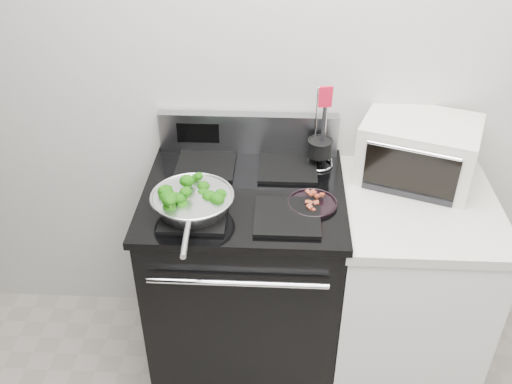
# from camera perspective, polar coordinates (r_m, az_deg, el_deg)

# --- Properties ---
(back_wall) EXTENTS (4.00, 0.02, 2.70)m
(back_wall) POSITION_cam_1_polar(r_m,az_deg,el_deg) (2.34, 6.77, 12.78)
(back_wall) COLOR beige
(back_wall) RESTS_ON ground
(gas_range) EXTENTS (0.79, 0.69, 1.13)m
(gas_range) POSITION_cam_1_polar(r_m,az_deg,el_deg) (2.52, -1.09, -8.56)
(gas_range) COLOR black
(gas_range) RESTS_ON floor
(counter) EXTENTS (0.62, 0.68, 0.92)m
(counter) POSITION_cam_1_polar(r_m,az_deg,el_deg) (2.59, 14.44, -9.31)
(counter) COLOR white
(counter) RESTS_ON floor
(skillet) EXTENTS (0.31, 0.49, 0.07)m
(skillet) POSITION_cam_1_polar(r_m,az_deg,el_deg) (2.09, -6.36, -0.97)
(skillet) COLOR silver
(skillet) RESTS_ON gas_range
(broccoli_pile) EXTENTS (0.24, 0.24, 0.08)m
(broccoli_pile) POSITION_cam_1_polar(r_m,az_deg,el_deg) (2.08, -6.39, -0.52)
(broccoli_pile) COLOR #0A3404
(broccoli_pile) RESTS_ON skillet
(bacon_plate) EXTENTS (0.19, 0.19, 0.04)m
(bacon_plate) POSITION_cam_1_polar(r_m,az_deg,el_deg) (2.15, 5.65, -0.91)
(bacon_plate) COLOR black
(bacon_plate) RESTS_ON gas_range
(utensil_holder) EXTENTS (0.12, 0.12, 0.36)m
(utensil_holder) POSITION_cam_1_polar(r_m,az_deg,el_deg) (2.37, 6.37, 4.01)
(utensil_holder) COLOR silver
(utensil_holder) RESTS_ON gas_range
(toaster_oven) EXTENTS (0.53, 0.47, 0.25)m
(toaster_oven) POSITION_cam_1_polar(r_m,az_deg,el_deg) (2.39, 15.92, 4.07)
(toaster_oven) COLOR silver
(toaster_oven) RESTS_ON counter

